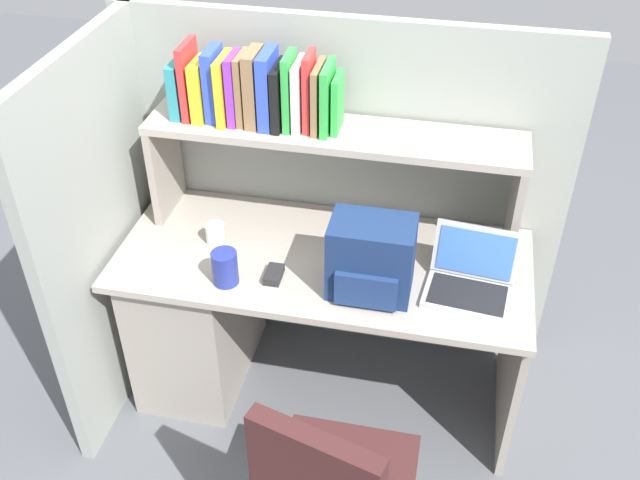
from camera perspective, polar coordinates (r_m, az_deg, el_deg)
name	(u,v)px	position (r m, az deg, el deg)	size (l,w,h in m)	color
ground_plane	(322,384)	(3.31, 0.18, -11.30)	(8.00, 8.00, 0.00)	#595B60
desk	(233,305)	(3.10, -6.88, -5.13)	(1.60, 0.70, 0.73)	#AAA093
cubicle_partition_rear	(341,195)	(3.09, 1.66, 3.60)	(1.84, 0.05, 1.55)	#939991
cubicle_partition_left	(112,228)	(3.00, -16.09, 0.89)	(0.05, 1.06, 1.55)	#939991
overhead_hutch	(334,153)	(2.77, 1.08, 6.89)	(1.44, 0.28, 0.45)	gray
reference_books_on_shelf	(255,90)	(2.73, -5.15, 11.67)	(0.64, 0.19, 0.29)	teal
laptop	(471,279)	(2.68, 11.78, -3.04)	(0.34, 0.29, 0.22)	#B7BABF
backpack	(371,259)	(2.58, 4.04, -1.52)	(0.30, 0.23, 0.29)	navy
computer_mouse	(274,274)	(2.71, -3.66, -2.73)	(0.06, 0.10, 0.03)	#262628
paper_cup	(215,233)	(2.89, -8.25, 0.52)	(0.08, 0.08, 0.08)	white
snack_canister	(225,268)	(2.68, -7.49, -2.17)	(0.10, 0.10, 0.13)	navy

